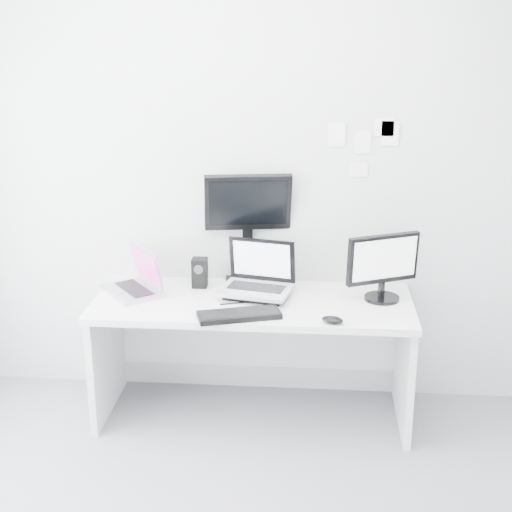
% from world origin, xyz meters
% --- Properties ---
extents(back_wall, '(3.60, 0.00, 3.60)m').
position_xyz_m(back_wall, '(0.00, 1.60, 1.35)').
color(back_wall, silver).
rests_on(back_wall, ground).
extents(desk, '(1.80, 0.70, 0.73)m').
position_xyz_m(desk, '(0.00, 1.25, 0.36)').
color(desk, white).
rests_on(desk, ground).
extents(macbook, '(0.44, 0.46, 0.27)m').
position_xyz_m(macbook, '(-0.71, 1.31, 0.87)').
color(macbook, '#B2B1B6').
rests_on(macbook, desk).
extents(speaker, '(0.11, 0.11, 0.17)m').
position_xyz_m(speaker, '(-0.33, 1.45, 0.82)').
color(speaker, black).
rests_on(speaker, desk).
extents(dell_laptop, '(0.45, 0.38, 0.33)m').
position_xyz_m(dell_laptop, '(0.01, 1.30, 0.89)').
color(dell_laptop, '#A6A8AC').
rests_on(dell_laptop, desk).
extents(rear_monitor, '(0.53, 0.26, 0.69)m').
position_xyz_m(rear_monitor, '(-0.06, 1.56, 1.07)').
color(rear_monitor, black).
rests_on(rear_monitor, desk).
extents(samsung_monitor, '(0.47, 0.36, 0.40)m').
position_xyz_m(samsung_monitor, '(0.73, 1.32, 0.93)').
color(samsung_monitor, black).
rests_on(samsung_monitor, desk).
extents(keyboard, '(0.47, 0.28, 0.03)m').
position_xyz_m(keyboard, '(-0.05, 0.99, 0.74)').
color(keyboard, black).
rests_on(keyboard, desk).
extents(mouse, '(0.13, 0.10, 0.04)m').
position_xyz_m(mouse, '(0.44, 0.96, 0.75)').
color(mouse, black).
rests_on(mouse, desk).
extents(wall_note_0, '(0.10, 0.00, 0.14)m').
position_xyz_m(wall_note_0, '(0.45, 1.59, 1.62)').
color(wall_note_0, white).
rests_on(wall_note_0, back_wall).
extents(wall_note_1, '(0.09, 0.00, 0.13)m').
position_xyz_m(wall_note_1, '(0.60, 1.59, 1.58)').
color(wall_note_1, white).
rests_on(wall_note_1, back_wall).
extents(wall_note_2, '(0.10, 0.00, 0.14)m').
position_xyz_m(wall_note_2, '(0.75, 1.59, 1.63)').
color(wall_note_2, white).
rests_on(wall_note_2, back_wall).
extents(wall_note_3, '(0.11, 0.00, 0.08)m').
position_xyz_m(wall_note_3, '(0.58, 1.59, 1.42)').
color(wall_note_3, white).
rests_on(wall_note_3, back_wall).
extents(wall_note_4, '(0.11, 0.00, 0.10)m').
position_xyz_m(wall_note_4, '(0.71, 1.59, 1.67)').
color(wall_note_4, white).
rests_on(wall_note_4, back_wall).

